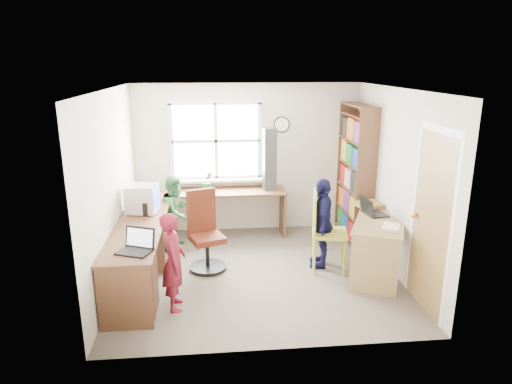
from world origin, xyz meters
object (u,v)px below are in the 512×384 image
cd_tower (269,159)px  person_red (174,261)px  l_desk (154,253)px  laptop_left (137,246)px  potted_plant (207,181)px  swivel_chair (205,235)px  wooden_chair (324,228)px  right_desk (379,234)px  bookshelf (355,176)px  person_navy (322,223)px  laptop_right (372,210)px  person_green (176,212)px  crt_monitor (142,199)px

cd_tower → person_red: (-1.35, -2.21, -0.67)m
l_desk → laptop_left: 0.69m
potted_plant → swivel_chair: bearing=-91.9°
wooden_chair → laptop_left: (-2.29, -0.95, 0.23)m
right_desk → wooden_chair: wooden_chair is taller
bookshelf → swivel_chair: size_ratio=1.95×
person_red → cd_tower: bearing=-34.8°
bookshelf → swivel_chair: bearing=-158.1°
laptop_left → person_navy: person_navy is taller
laptop_left → person_navy: size_ratio=0.35×
swivel_chair → laptop_right: bearing=-25.3°
potted_plant → person_green: person_green is taller
wooden_chair → person_green: size_ratio=0.96×
crt_monitor → laptop_left: (0.11, -1.32, -0.14)m
crt_monitor → person_red: bearing=-59.4°
laptop_left → person_red: size_ratio=0.38×
laptop_right → potted_plant: (-2.18, 1.37, 0.10)m
bookshelf → person_red: bookshelf is taller
swivel_chair → wooden_chair: (1.58, -0.16, 0.11)m
crt_monitor → person_navy: person_navy is taller
wooden_chair → person_navy: size_ratio=0.86×
cd_tower → person_red: 2.68m
bookshelf → potted_plant: size_ratio=6.62×
crt_monitor → cd_tower: bearing=37.0°
crt_monitor → cd_tower: cd_tower is taller
potted_plant → crt_monitor: bearing=-131.5°
swivel_chair → crt_monitor: size_ratio=2.46×
l_desk → potted_plant: size_ratio=9.30×
bookshelf → swivel_chair: 2.58m
laptop_right → laptop_left: bearing=98.1°
l_desk → person_green: person_green is taller
laptop_right → person_red: size_ratio=0.34×
wooden_chair → potted_plant: 2.07m
wooden_chair → person_red: person_red is taller
laptop_left → person_green: person_green is taller
l_desk → laptop_right: laptop_right is taller
wooden_chair → l_desk: bearing=-158.6°
swivel_chair → crt_monitor: 0.97m
cd_tower → person_green: bearing=-173.6°
l_desk → crt_monitor: crt_monitor is taller
right_desk → wooden_chair: (-0.69, 0.23, 0.03)m
wooden_chair → laptop_right: (0.63, -0.03, 0.23)m
wooden_chair → crt_monitor: bearing=-176.6°
potted_plant → person_red: (-0.38, -2.21, -0.34)m
swivel_chair → person_navy: 1.59m
wooden_chair → cd_tower: 1.60m
cd_tower → swivel_chair: bearing=-139.9°
l_desk → crt_monitor: bearing=105.9°
right_desk → laptop_left: 3.08m
laptop_left → person_green: 1.92m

